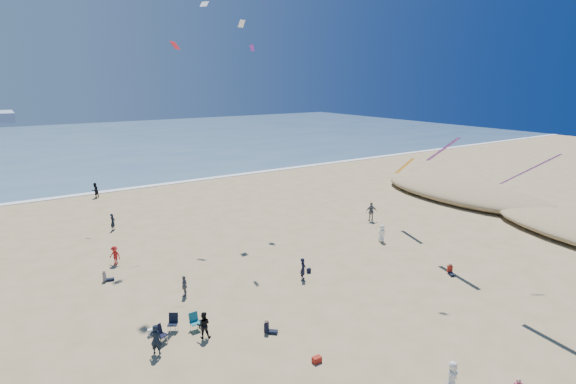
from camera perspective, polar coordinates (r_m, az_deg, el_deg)
ground at (r=23.21m, az=7.37°, el=-22.63°), size 220.00×220.00×0.00m
ocean at (r=110.43m, az=-26.88°, el=5.38°), size 220.00×100.00×0.06m
surf_line at (r=61.72m, az=-20.98°, el=0.22°), size 220.00×1.20×0.08m
standing_flyers at (r=34.59m, az=-6.78°, el=-8.13°), size 36.25×51.75×1.93m
seated_group at (r=26.75m, az=7.44°, el=-16.14°), size 22.35×24.72×0.84m
chair_cluster at (r=26.78m, az=-13.95°, el=-16.23°), size 2.71×1.62×1.00m
white_tote at (r=27.21m, az=-16.99°, el=-16.66°), size 0.35×0.20×0.40m
black_backpack at (r=27.41m, az=-10.88°, el=-16.05°), size 0.30×0.22×0.38m
cooler at (r=24.14m, az=3.68°, el=-20.47°), size 0.45×0.30×0.30m
navy_bag at (r=33.61m, az=2.65°, el=-9.92°), size 0.28×0.18×0.34m
kites_aloft at (r=35.60m, az=4.15°, el=15.52°), size 42.26×42.48×30.28m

